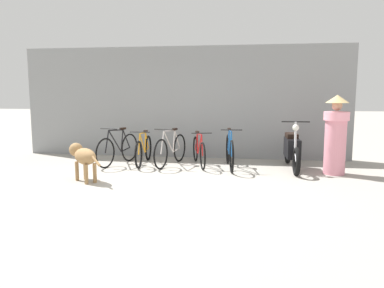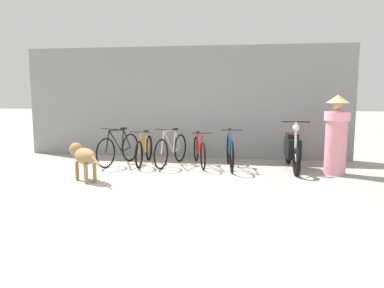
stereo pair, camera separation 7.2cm
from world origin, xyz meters
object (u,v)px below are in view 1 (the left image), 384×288
at_px(bicycle_0, 118,149).
at_px(person_in_robes, 336,134).
at_px(bicycle_1, 144,150).
at_px(bicycle_2, 171,150).
at_px(motorcycle, 292,150).
at_px(bicycle_3, 199,151).
at_px(stray_dog, 83,156).
at_px(bicycle_4, 230,151).

xyz_separation_m(bicycle_0, person_in_robes, (4.86, -0.34, 0.48)).
bearing_deg(bicycle_1, bicycle_0, -80.10).
bearing_deg(person_in_robes, bicycle_1, -39.88).
distance_m(bicycle_1, bicycle_2, 0.67).
relative_size(bicycle_1, motorcycle, 0.85).
bearing_deg(bicycle_1, person_in_robes, 80.33).
relative_size(bicycle_3, person_in_robes, 0.99).
xyz_separation_m(bicycle_2, motorcycle, (2.77, -0.06, 0.07)).
height_order(bicycle_0, bicycle_3, bicycle_0).
height_order(bicycle_2, person_in_robes, person_in_robes).
xyz_separation_m(motorcycle, stray_dog, (-4.12, -1.75, 0.04)).
bearing_deg(bicycle_0, bicycle_4, 105.41).
bearing_deg(bicycle_4, motorcycle, 84.76).
xyz_separation_m(bicycle_1, motorcycle, (3.44, -0.10, 0.10)).
xyz_separation_m(bicycle_3, person_in_robes, (2.94, -0.51, 0.51)).
height_order(bicycle_2, motorcycle, motorcycle).
height_order(bicycle_3, motorcycle, motorcycle).
distance_m(bicycle_4, person_in_robes, 2.29).
bearing_deg(bicycle_3, stray_dog, -63.51).
bearing_deg(bicycle_2, bicycle_0, -72.08).
bearing_deg(person_in_robes, bicycle_2, -40.47).
distance_m(bicycle_2, stray_dog, 2.26).
distance_m(bicycle_3, person_in_robes, 3.03).
bearing_deg(stray_dog, person_in_robes, -124.89).
distance_m(motorcycle, person_in_robes, 1.00).
distance_m(bicycle_0, person_in_robes, 4.90).
distance_m(bicycle_0, bicycle_3, 1.93).
height_order(bicycle_3, bicycle_4, bicycle_4).
height_order(bicycle_3, person_in_robes, person_in_robes).
relative_size(bicycle_0, person_in_robes, 0.98).
bearing_deg(motorcycle, bicycle_2, -92.80).
bearing_deg(motorcycle, bicycle_4, -89.38).
height_order(bicycle_1, motorcycle, motorcycle).
bearing_deg(bicycle_3, person_in_robes, 63.58).
xyz_separation_m(bicycle_4, motorcycle, (1.38, 0.05, 0.07)).
height_order(stray_dog, person_in_robes, person_in_robes).
xyz_separation_m(bicycle_0, motorcycle, (4.03, 0.04, 0.07)).
bearing_deg(motorcycle, bicycle_1, -93.17).
bearing_deg(bicycle_3, bicycle_1, -105.11).
height_order(bicycle_4, stray_dog, bicycle_4).
height_order(bicycle_1, bicycle_4, bicycle_4).
height_order(bicycle_0, bicycle_1, bicycle_0).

